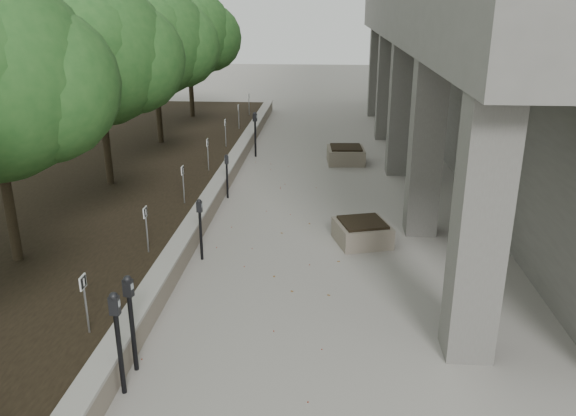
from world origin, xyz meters
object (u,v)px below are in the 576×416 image
(parking_meter_3, at_px, (201,230))
(parking_meter_4, at_px, (227,176))
(crabapple_tree_4, at_px, (155,65))
(planter_front, at_px, (362,232))
(parking_meter_2, at_px, (132,324))
(parking_meter_1, at_px, (119,344))
(planter_back, at_px, (346,155))
(crabapple_tree_5, at_px, (189,53))
(parking_meter_5, at_px, (255,135))
(crabapple_tree_3, at_px, (100,84))

(parking_meter_3, height_order, parking_meter_4, parking_meter_3)
(crabapple_tree_4, xyz_separation_m, parking_meter_4, (3.25, -4.87, -2.50))
(planter_front, bearing_deg, parking_meter_2, -125.25)
(parking_meter_1, bearing_deg, parking_meter_3, 88.58)
(parking_meter_2, xyz_separation_m, planter_back, (3.35, 11.93, -0.49))
(crabapple_tree_5, xyz_separation_m, parking_meter_1, (3.25, -18.35, -2.34))
(crabapple_tree_5, bearing_deg, parking_meter_5, -56.78)
(parking_meter_4, bearing_deg, parking_meter_2, -110.29)
(crabapple_tree_5, height_order, parking_meter_1, crabapple_tree_5)
(parking_meter_4, distance_m, planter_back, 5.22)
(planter_back, bearing_deg, parking_meter_5, 169.10)
(crabapple_tree_4, distance_m, parking_meter_4, 6.36)
(parking_meter_4, height_order, planter_front, parking_meter_4)
(crabapple_tree_4, height_order, parking_meter_3, crabapple_tree_4)
(crabapple_tree_3, distance_m, planter_back, 8.28)
(crabapple_tree_5, xyz_separation_m, parking_meter_5, (3.46, -5.28, -2.33))
(parking_meter_5, bearing_deg, parking_meter_2, -74.45)
(parking_meter_3, bearing_deg, planter_front, 20.45)
(crabapple_tree_3, bearing_deg, parking_meter_2, -67.43)
(planter_back, bearing_deg, crabapple_tree_3, -148.06)
(parking_meter_1, xyz_separation_m, parking_meter_3, (0.15, 4.43, -0.11))
(crabapple_tree_3, relative_size, parking_meter_1, 3.47)
(crabapple_tree_3, bearing_deg, planter_front, -22.18)
(crabapple_tree_3, height_order, planter_front, crabapple_tree_3)
(planter_front, xyz_separation_m, planter_back, (-0.21, 6.89, 0.02))
(parking_meter_5, bearing_deg, parking_meter_3, -73.91)
(parking_meter_4, distance_m, parking_meter_5, 4.60)
(parking_meter_5, height_order, planter_front, parking_meter_5)
(crabapple_tree_4, relative_size, parking_meter_2, 3.52)
(parking_meter_1, relative_size, parking_meter_4, 1.26)
(crabapple_tree_5, distance_m, parking_meter_4, 10.69)
(crabapple_tree_5, height_order, planter_back, crabapple_tree_5)
(parking_meter_2, distance_m, planter_back, 12.41)
(crabapple_tree_5, distance_m, parking_meter_5, 6.72)
(crabapple_tree_4, bearing_deg, crabapple_tree_3, -90.00)
(parking_meter_3, height_order, planter_back, parking_meter_3)
(parking_meter_3, distance_m, planter_back, 8.66)
(crabapple_tree_3, relative_size, planter_back, 4.48)
(parking_meter_3, xyz_separation_m, parking_meter_4, (-0.15, 4.05, -0.05))
(planter_front, bearing_deg, planter_back, 91.74)
(crabapple_tree_3, height_order, parking_meter_5, crabapple_tree_3)
(parking_meter_5, bearing_deg, crabapple_tree_5, 139.70)
(crabapple_tree_3, bearing_deg, parking_meter_4, 2.31)
(crabapple_tree_5, bearing_deg, planter_front, -61.93)
(parking_meter_1, bearing_deg, planter_front, 57.89)
(crabapple_tree_3, relative_size, parking_meter_3, 4.03)
(planter_back, bearing_deg, parking_meter_4, -130.07)
(crabapple_tree_3, bearing_deg, parking_meter_3, -49.09)
(crabapple_tree_4, distance_m, planter_front, 10.73)
(parking_meter_1, distance_m, planter_back, 12.92)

